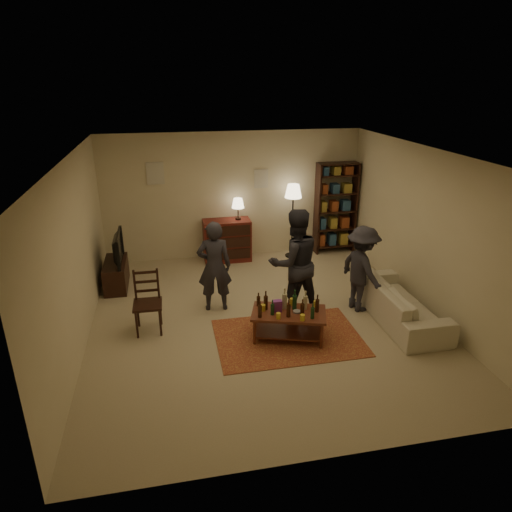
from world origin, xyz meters
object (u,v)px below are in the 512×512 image
object	(u,v)px
bookshelf	(335,207)
sofa	(399,302)
dining_chair	(147,299)
person_right	(294,263)
person_by_sofa	(362,269)
person_left	(214,266)
coffee_table	(288,315)
tv_stand	(116,268)
floor_lamp	(293,196)
dresser	(227,239)

from	to	relation	value
bookshelf	sofa	distance (m)	3.26
dining_chair	person_right	xyz separation A→B (m)	(2.37, 0.08, 0.38)
person_by_sofa	person_left	bearing A→B (deg)	64.31
coffee_table	tv_stand	world-z (taller)	tv_stand
person_right	person_by_sofa	distance (m)	1.16
person_left	person_right	bearing A→B (deg)	166.59
person_by_sofa	dining_chair	bearing A→B (deg)	75.62
coffee_table	sofa	distance (m)	1.96
floor_lamp	sofa	distance (m)	3.37
person_left	tv_stand	bearing A→B (deg)	-31.88
floor_lamp	sofa	xyz separation A→B (m)	(0.97, -3.05, -1.06)
dresser	person_left	xyz separation A→B (m)	(-0.52, -2.17, 0.31)
tv_stand	floor_lamp	bearing A→B (deg)	13.03
coffee_table	sofa	size ratio (longest dim) A/B	0.59
bookshelf	floor_lamp	bearing A→B (deg)	-172.73
dining_chair	dresser	size ratio (longest dim) A/B	0.74
tv_stand	sofa	world-z (taller)	tv_stand
dresser	floor_lamp	bearing A→B (deg)	-2.56
coffee_table	person_right	world-z (taller)	person_right
dining_chair	floor_lamp	bearing A→B (deg)	41.06
dining_chair	sofa	bearing A→B (deg)	-5.86
bookshelf	person_right	bearing A→B (deg)	-122.72
person_right	bookshelf	bearing A→B (deg)	-130.99
coffee_table	sofa	bearing A→B (deg)	6.49
dresser	sofa	world-z (taller)	dresser
coffee_table	dining_chair	size ratio (longest dim) A/B	1.23
coffee_table	tv_stand	size ratio (longest dim) A/B	1.16
sofa	person_left	size ratio (longest dim) A/B	1.32
sofa	person_left	xyz separation A→B (m)	(-2.91, 0.95, 0.48)
tv_stand	bookshelf	world-z (taller)	bookshelf
bookshelf	sofa	size ratio (longest dim) A/B	0.97
sofa	person_right	world-z (taller)	person_right
tv_stand	bookshelf	size ratio (longest dim) A/B	0.52
dresser	sofa	distance (m)	3.93
bookshelf	floor_lamp	xyz separation A→B (m)	(-1.02, -0.13, 0.33)
dresser	person_right	bearing A→B (deg)	-73.75
person_by_sofa	dresser	bearing A→B (deg)	21.28
person_left	person_by_sofa	distance (m)	2.46
tv_stand	person_right	xyz separation A→B (m)	(3.00, -1.65, 0.52)
coffee_table	person_left	world-z (taller)	person_left
person_right	sofa	bearing A→B (deg)	153.28
tv_stand	person_by_sofa	world-z (taller)	person_by_sofa
tv_stand	dresser	size ratio (longest dim) A/B	0.78
tv_stand	person_by_sofa	distance (m)	4.51
person_by_sofa	coffee_table	bearing A→B (deg)	100.88
floor_lamp	person_right	distance (m)	2.63
person_by_sofa	floor_lamp	bearing A→B (deg)	-3.82
bookshelf	person_left	bearing A→B (deg)	-142.95
coffee_table	dresser	bearing A→B (deg)	97.63
tv_stand	bookshelf	distance (m)	4.84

